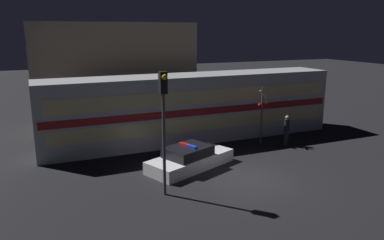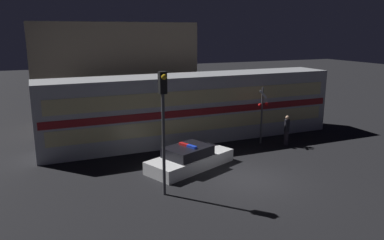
{
  "view_description": "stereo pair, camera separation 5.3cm",
  "coord_description": "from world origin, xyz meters",
  "px_view_note": "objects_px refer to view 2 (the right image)",
  "views": [
    {
      "loc": [
        -9.08,
        -14.24,
        6.89
      ],
      "look_at": [
        -0.81,
        4.97,
        1.9
      ],
      "focal_mm": 35.0,
      "sensor_mm": 36.0,
      "label": 1
    },
    {
      "loc": [
        -9.03,
        -14.26,
        6.89
      ],
      "look_at": [
        -0.81,
        4.97,
        1.9
      ],
      "focal_mm": 35.0,
      "sensor_mm": 36.0,
      "label": 2
    }
  ],
  "objects_px": {
    "train": "(193,107)",
    "crossing_signal_near": "(262,111)",
    "traffic_light_corner": "(163,112)",
    "pedestrian": "(287,130)",
    "police_car": "(190,159)"
  },
  "relations": [
    {
      "from": "train",
      "to": "crossing_signal_near",
      "type": "distance_m",
      "value": 4.37
    },
    {
      "from": "crossing_signal_near",
      "to": "traffic_light_corner",
      "type": "height_order",
      "value": "traffic_light_corner"
    },
    {
      "from": "pedestrian",
      "to": "traffic_light_corner",
      "type": "distance_m",
      "value": 10.44
    },
    {
      "from": "police_car",
      "to": "pedestrian",
      "type": "bearing_deg",
      "value": -12.37
    },
    {
      "from": "traffic_light_corner",
      "to": "train",
      "type": "bearing_deg",
      "value": 58.48
    },
    {
      "from": "crossing_signal_near",
      "to": "traffic_light_corner",
      "type": "xyz_separation_m",
      "value": [
        -8.05,
        -4.79,
        1.61
      ]
    },
    {
      "from": "pedestrian",
      "to": "traffic_light_corner",
      "type": "relative_size",
      "value": 0.35
    },
    {
      "from": "crossing_signal_near",
      "to": "traffic_light_corner",
      "type": "distance_m",
      "value": 9.5
    },
    {
      "from": "pedestrian",
      "to": "crossing_signal_near",
      "type": "bearing_deg",
      "value": 144.68
    },
    {
      "from": "police_car",
      "to": "pedestrian",
      "type": "xyz_separation_m",
      "value": [
        7.01,
        1.28,
        0.48
      ]
    },
    {
      "from": "police_car",
      "to": "crossing_signal_near",
      "type": "height_order",
      "value": "crossing_signal_near"
    },
    {
      "from": "pedestrian",
      "to": "crossing_signal_near",
      "type": "xyz_separation_m",
      "value": [
        -1.25,
        0.88,
        1.1
      ]
    },
    {
      "from": "police_car",
      "to": "traffic_light_corner",
      "type": "distance_m",
      "value": 4.72
    },
    {
      "from": "train",
      "to": "police_car",
      "type": "bearing_deg",
      "value": -115.23
    },
    {
      "from": "train",
      "to": "traffic_light_corner",
      "type": "height_order",
      "value": "traffic_light_corner"
    }
  ]
}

